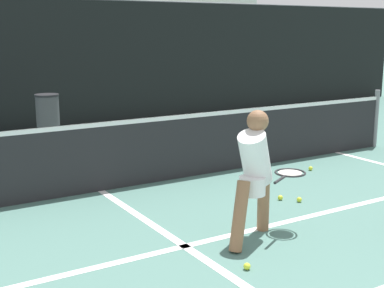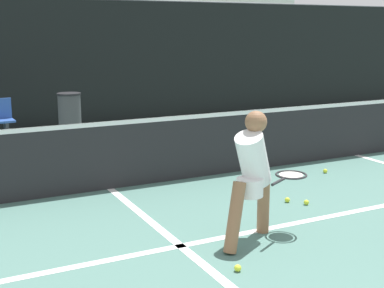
{
  "view_description": "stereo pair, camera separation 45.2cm",
  "coord_description": "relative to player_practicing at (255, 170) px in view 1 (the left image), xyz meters",
  "views": [
    {
      "loc": [
        -2.59,
        0.6,
        2.15
      ],
      "look_at": [
        0.35,
        5.41,
        0.95
      ],
      "focal_mm": 50.0,
      "sensor_mm": 36.0,
      "label": 1
    },
    {
      "loc": [
        -2.2,
        0.38,
        2.15
      ],
      "look_at": [
        0.35,
        5.41,
        0.95
      ],
      "focal_mm": 50.0,
      "sensor_mm": 36.0,
      "label": 2
    }
  ],
  "objects": [
    {
      "name": "tennis_ball_scattered_11",
      "position": [
        1.24,
        0.65,
        -0.71
      ],
      "size": [
        0.07,
        0.07,
        0.07
      ],
      "primitive_type": "sphere",
      "color": "#D1E033",
      "rests_on": "ground"
    },
    {
      "name": "court_service_line",
      "position": [
        -0.74,
        0.18,
        -0.74
      ],
      "size": [
        8.25,
        0.1,
        0.01
      ],
      "primitive_type": "cube",
      "color": "white",
      "rests_on": "ground"
    },
    {
      "name": "tennis_ball_scattered_1",
      "position": [
        -0.53,
        -0.58,
        -0.71
      ],
      "size": [
        0.07,
        0.07,
        0.07
      ],
      "primitive_type": "sphere",
      "color": "#D1E033",
      "rests_on": "ground"
    },
    {
      "name": "trash_bin",
      "position": [
        -0.38,
        5.99,
        -0.26
      ],
      "size": [
        0.46,
        0.46,
        0.95
      ],
      "color": "#3F3F42",
      "rests_on": "ground"
    },
    {
      "name": "player_practicing",
      "position": [
        0.0,
        0.0,
        0.0
      ],
      "size": [
        1.22,
        0.56,
        1.36
      ],
      "rotation": [
        0.0,
        0.0,
        0.5
      ],
      "color": "#8C6042",
      "rests_on": "ground"
    },
    {
      "name": "net",
      "position": [
        -0.74,
        2.43,
        -0.23
      ],
      "size": [
        11.09,
        0.09,
        1.07
      ],
      "color": "slate",
      "rests_on": "ground"
    },
    {
      "name": "tennis_ball_scattered_0",
      "position": [
        2.48,
        1.74,
        -0.71
      ],
      "size": [
        0.07,
        0.07,
        0.07
      ],
      "primitive_type": "sphere",
      "color": "#D1E033",
      "rests_on": "ground"
    },
    {
      "name": "court_center_mark",
      "position": [
        -0.74,
        0.47,
        -0.74
      ],
      "size": [
        0.1,
        3.92,
        0.01
      ],
      "primitive_type": "cube",
      "color": "white",
      "rests_on": "ground"
    },
    {
      "name": "tennis_ball_scattered_7",
      "position": [
        1.09,
        0.84,
        -0.71
      ],
      "size": [
        0.07,
        0.07,
        0.07
      ],
      "primitive_type": "sphere",
      "color": "#D1E033",
      "rests_on": "ground"
    },
    {
      "name": "fence_back",
      "position": [
        -0.74,
        7.62,
        0.68
      ],
      "size": [
        24.0,
        0.06,
        2.86
      ],
      "color": "black",
      "rests_on": "ground"
    }
  ]
}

